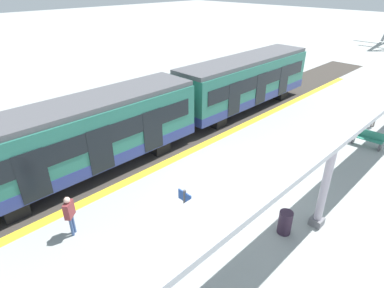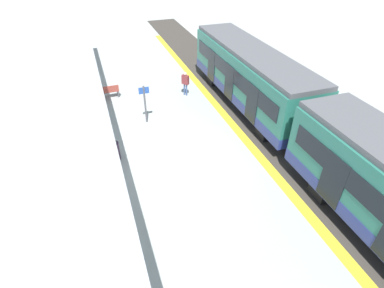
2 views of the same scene
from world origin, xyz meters
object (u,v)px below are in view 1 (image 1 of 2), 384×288
Objects in this scene: train_far_carriage at (245,82)px; trash_bin at (285,222)px; passenger_by_the_benches at (376,111)px; passenger_waiting_near_edge at (69,212)px; platform_info_sign at (185,212)px; bench_near_end at (368,138)px; train_near_carriage at (85,138)px; canopy_pillar_second at (326,180)px.

trash_bin is (8.44, -8.82, -1.38)m from train_far_carriage.
trash_bin is 11.91m from passenger_by_the_benches.
train_far_carriage reaches higher than passenger_waiting_near_edge.
passenger_waiting_near_edge is at bearing -103.94° from passenger_by_the_benches.
train_far_carriage is at bearing 118.46° from platform_info_sign.
passenger_by_the_benches is at bearing 102.76° from bench_near_end.
train_near_carriage is 5.06× the size of platform_info_sign.
train_far_carriage is 11.85m from canopy_pillar_second.
train_far_carriage is 12.28m from trash_bin.
trash_bin is 0.56× the size of passenger_waiting_near_edge.
platform_info_sign is at bearing -94.47° from passenger_by_the_benches.
train_near_carriage is 12.43× the size of trash_bin.
trash_bin is (8.44, 2.89, -1.38)m from train_near_carriage.
passenger_by_the_benches is at bearing 98.59° from canopy_pillar_second.
trash_bin is (-0.64, -1.20, -1.52)m from canopy_pillar_second.
canopy_pillar_second is 2.04m from trash_bin.
canopy_pillar_second is (9.08, -7.61, 0.15)m from train_far_carriage.
train_far_carriage is 6.98× the size of passenger_by_the_benches.
train_far_carriage is 8.11m from passenger_by_the_benches.
train_far_carriage is 5.06× the size of platform_info_sign.
train_near_carriage is 6.34m from platform_info_sign.
trash_bin is at bearing -87.96° from bench_near_end.
platform_info_sign is (6.32, -11.66, -0.50)m from train_far_carriage.
canopy_pillar_second is at bearing -81.41° from passenger_by_the_benches.
bench_near_end is 12.01m from platform_info_sign.
train_far_carriage is at bearing -157.87° from passenger_by_the_benches.
train_far_carriage is at bearing 102.74° from passenger_waiting_near_edge.
train_far_carriage reaches higher than passenger_by_the_benches.
train_near_carriage is 7.01× the size of passenger_waiting_near_edge.
passenger_waiting_near_edge is at bearing -141.29° from platform_info_sign.
bench_near_end is (8.12, 11.89, -1.38)m from train_near_carriage.
passenger_by_the_benches is (-1.61, 10.65, -0.97)m from canopy_pillar_second.
train_near_carriage reaches higher than passenger_by_the_benches.
canopy_pillar_second is 4.94m from platform_info_sign.
bench_near_end is 0.69× the size of platform_info_sign.
train_far_carriage is 2.86× the size of canopy_pillar_second.
canopy_pillar_second reaches higher than trash_bin.
passenger_waiting_near_edge is (3.20, -2.45, -0.83)m from train_near_carriage.
trash_bin is at bearing 18.93° from train_near_carriage.
canopy_pillar_second is 2.56× the size of bench_near_end.
trash_bin is at bearing 53.33° from platform_info_sign.
bench_near_end is at bearing 71.08° from passenger_waiting_near_edge.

